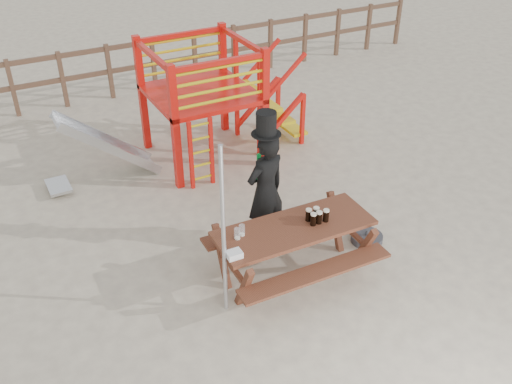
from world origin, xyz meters
name	(u,v)px	position (x,y,z in m)	size (l,w,h in m)	color
ground	(300,272)	(0.00, 0.00, 0.00)	(60.00, 60.00, 0.00)	beige
back_fence	(131,62)	(0.00, 7.00, 0.74)	(15.09, 0.09, 1.20)	brown
playground_fort	(198,102)	(0.12, 3.58, 1.07)	(4.71, 1.84, 2.10)	red
picnic_table	(294,245)	(-0.12, 0.00, 0.50)	(2.08, 1.47, 0.79)	brown
man_with_hat	(266,188)	(-0.10, 0.80, 0.91)	(0.70, 0.54, 2.03)	black
metal_pole	(224,234)	(-1.17, -0.15, 1.14)	(0.05, 0.05, 2.27)	#B2B2B7
parasol_base	(367,238)	(1.20, 0.12, 0.05)	(0.46, 0.46, 0.19)	#323237
paper_bag	(234,254)	(-1.06, -0.19, 0.83)	(0.18, 0.14, 0.08)	white
stout_pints	(317,216)	(0.18, -0.04, 0.88)	(0.27, 0.19, 0.17)	black
empty_glasses	(240,232)	(-0.83, 0.13, 0.86)	(0.16, 0.11, 0.15)	silver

